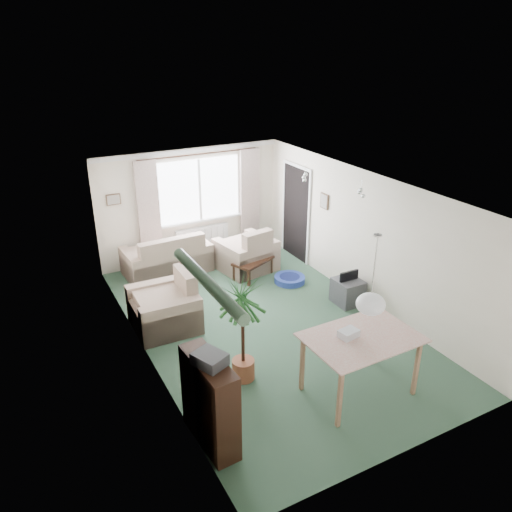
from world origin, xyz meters
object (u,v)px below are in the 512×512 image
dining_table (359,365)px  tv_cube (348,291)px  armchair_left (163,301)px  coffee_table (253,268)px  bookshelf (210,402)px  sofa (166,253)px  houseplant (243,330)px  pet_bed (290,279)px  armchair_corner (246,248)px

dining_table → tv_cube: (1.42, 2.07, -0.20)m
armchair_left → coffee_table: 2.41m
bookshelf → dining_table: (2.12, -0.11, -0.14)m
dining_table → sofa: bearing=102.1°
houseplant → pet_bed: bearing=46.4°
coffee_table → armchair_corner: bearing=83.4°
bookshelf → tv_cube: (3.54, 1.96, -0.34)m
armchair_corner → bookshelf: size_ratio=0.92×
sofa → tv_cube: (2.47, -2.80, -0.20)m
armchair_corner → sofa: bearing=-32.0°
armchair_left → houseplant: bearing=17.5°
bookshelf → tv_cube: size_ratio=2.27×
sofa → armchair_corner: bearing=154.7°
dining_table → pet_bed: size_ratio=2.28×
armchair_left → houseplant: 1.96m
armchair_left → tv_cube: armchair_left is taller
sofa → houseplant: size_ratio=1.07×
bookshelf → pet_bed: size_ratio=1.90×
houseplant → tv_cube: (2.66, 1.07, -0.57)m
bookshelf → houseplant: 1.27m
bookshelf → pet_bed: (3.05, 3.17, -0.51)m
coffee_table → bookshelf: (-2.53, -3.72, 0.38)m
armchair_corner → tv_cube: bearing=104.3°
dining_table → tv_cube: bearing=55.5°
sofa → pet_bed: 2.57m
sofa → tv_cube: 3.74m
sofa → armchair_left: (-0.73, -2.02, 0.05)m
houseplant → pet_bed: (2.17, 2.28, -0.74)m
sofa → armchair_corner: armchair_corner is taller
sofa → armchair_corner: size_ratio=1.63×
tv_cube → pet_bed: tv_cube is taller
houseplant → pet_bed: 3.24m
sofa → armchair_left: 2.15m
sofa → coffee_table: sofa is taller
armchair_left → bookshelf: bookshelf is taller
sofa → houseplant: houseplant is taller
armchair_corner → pet_bed: (0.48, -0.97, -0.41)m
armchair_corner → coffee_table: 0.50m
armchair_corner → dining_table: size_ratio=0.76×
sofa → houseplant: bearing=84.2°
armchair_left → bookshelf: size_ratio=0.93×
coffee_table → tv_cube: 2.03m
houseplant → tv_cube: 2.93m
coffee_table → dining_table: 3.86m
armchair_corner → pet_bed: armchair_corner is taller
bookshelf → houseplant: houseplant is taller
armchair_corner → dining_table: 4.27m
pet_bed → sofa: bearing=141.2°
coffee_table → houseplant: bearing=-120.2°
bookshelf → houseplant: bearing=41.4°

